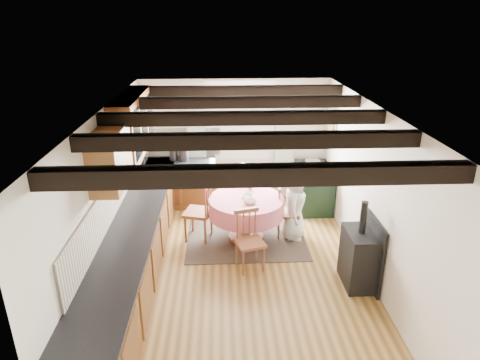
{
  "coord_description": "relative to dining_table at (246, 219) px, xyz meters",
  "views": [
    {
      "loc": [
        -0.29,
        -5.22,
        3.56
      ],
      "look_at": [
        0.0,
        0.8,
        1.15
      ],
      "focal_mm": 31.64,
      "sensor_mm": 36.0,
      "label": 1
    }
  ],
  "objects": [
    {
      "name": "floor",
      "position": [
        -0.11,
        -1.01,
        -0.37
      ],
      "size": [
        3.6,
        5.5,
        0.0
      ],
      "primitive_type": "cube",
      "color": "#A5793A",
      "rests_on": "ground"
    },
    {
      "name": "ceiling",
      "position": [
        -0.11,
        -1.01,
        2.03
      ],
      "size": [
        3.6,
        5.5,
        0.0
      ],
      "primitive_type": "cube",
      "color": "white",
      "rests_on": "ground"
    },
    {
      "name": "wall_back",
      "position": [
        -0.11,
        1.74,
        0.83
      ],
      "size": [
        3.6,
        0.0,
        2.4
      ],
      "primitive_type": "cube",
      "color": "silver",
      "rests_on": "ground"
    },
    {
      "name": "wall_front",
      "position": [
        -0.11,
        -3.76,
        0.83
      ],
      "size": [
        3.6,
        0.0,
        2.4
      ],
      "primitive_type": "cube",
      "color": "silver",
      "rests_on": "ground"
    },
    {
      "name": "wall_left",
      "position": [
        -1.91,
        -1.01,
        0.83
      ],
      "size": [
        0.0,
        5.5,
        2.4
      ],
      "primitive_type": "cube",
      "color": "silver",
      "rests_on": "ground"
    },
    {
      "name": "wall_right",
      "position": [
        1.69,
        -1.01,
        0.83
      ],
      "size": [
        0.0,
        5.5,
        2.4
      ],
      "primitive_type": "cube",
      "color": "silver",
      "rests_on": "ground"
    },
    {
      "name": "beam_a",
      "position": [
        -0.11,
        -3.01,
        1.94
      ],
      "size": [
        3.6,
        0.16,
        0.16
      ],
      "primitive_type": "cube",
      "color": "black",
      "rests_on": "ceiling"
    },
    {
      "name": "beam_b",
      "position": [
        -0.11,
        -2.01,
        1.94
      ],
      "size": [
        3.6,
        0.16,
        0.16
      ],
      "primitive_type": "cube",
      "color": "black",
      "rests_on": "ceiling"
    },
    {
      "name": "beam_c",
      "position": [
        -0.11,
        -1.01,
        1.94
      ],
      "size": [
        3.6,
        0.16,
        0.16
      ],
      "primitive_type": "cube",
      "color": "black",
      "rests_on": "ceiling"
    },
    {
      "name": "beam_d",
      "position": [
        -0.11,
        -0.01,
        1.94
      ],
      "size": [
        3.6,
        0.16,
        0.16
      ],
      "primitive_type": "cube",
      "color": "black",
      "rests_on": "ceiling"
    },
    {
      "name": "beam_e",
      "position": [
        -0.11,
        0.99,
        1.94
      ],
      "size": [
        3.6,
        0.16,
        0.16
      ],
      "primitive_type": "cube",
      "color": "black",
      "rests_on": "ceiling"
    },
    {
      "name": "splash_left",
      "position": [
        -1.89,
        -0.71,
        0.83
      ],
      "size": [
        0.02,
        4.5,
        0.55
      ],
      "primitive_type": "cube",
      "color": "beige",
      "rests_on": "wall_left"
    },
    {
      "name": "splash_back",
      "position": [
        -1.11,
        1.72,
        0.83
      ],
      "size": [
        1.4,
        0.02,
        0.55
      ],
      "primitive_type": "cube",
      "color": "beige",
      "rests_on": "wall_back"
    },
    {
      "name": "base_cabinet_left",
      "position": [
        -1.61,
        -1.01,
        0.07
      ],
      "size": [
        0.6,
        5.3,
        0.88
      ],
      "primitive_type": "cube",
      "color": "brown",
      "rests_on": "floor"
    },
    {
      "name": "base_cabinet_back",
      "position": [
        -1.16,
        1.44,
        0.07
      ],
      "size": [
        1.3,
        0.6,
        0.88
      ],
      "primitive_type": "cube",
      "color": "brown",
      "rests_on": "floor"
    },
    {
      "name": "worktop_left",
      "position": [
        -1.59,
        -1.01,
        0.53
      ],
      "size": [
        0.64,
        5.3,
        0.04
      ],
      "primitive_type": "cube",
      "color": "black",
      "rests_on": "base_cabinet_left"
    },
    {
      "name": "worktop_back",
      "position": [
        -1.16,
        1.42,
        0.53
      ],
      "size": [
        1.3,
        0.64,
        0.04
      ],
      "primitive_type": "cube",
      "color": "black",
      "rests_on": "base_cabinet_back"
    },
    {
      "name": "wall_cabinet_glass",
      "position": [
        -1.74,
        0.19,
        1.58
      ],
      "size": [
        0.34,
        1.8,
        0.9
      ],
      "primitive_type": "cube",
      "color": "brown",
      "rests_on": "wall_left"
    },
    {
      "name": "wall_cabinet_solid",
      "position": [
        -1.74,
        -1.31,
        1.53
      ],
      "size": [
        0.34,
        0.9,
        0.7
      ],
      "primitive_type": "cube",
      "color": "brown",
      "rests_on": "wall_left"
    },
    {
      "name": "window_frame",
      "position": [
        -0.01,
        1.72,
        1.23
      ],
      "size": [
        1.34,
        0.03,
        1.54
      ],
      "primitive_type": "cube",
      "color": "white",
      "rests_on": "wall_back"
    },
    {
      "name": "window_pane",
      "position": [
        -0.01,
        1.73,
        1.23
      ],
      "size": [
        1.2,
        0.01,
        1.4
      ],
      "primitive_type": "cube",
      "color": "white",
      "rests_on": "wall_back"
    },
    {
      "name": "curtain_left",
      "position": [
        -0.86,
        1.64,
        0.73
      ],
      "size": [
        0.35,
        0.1,
        2.1
      ],
      "primitive_type": "cube",
      "color": "silver",
      "rests_on": "wall_back"
    },
    {
      "name": "curtain_right",
      "position": [
        0.84,
        1.64,
        0.73
      ],
      "size": [
        0.35,
        0.1,
        2.1
      ],
      "primitive_type": "cube",
      "color": "silver",
      "rests_on": "wall_back"
    },
    {
      "name": "curtain_rod",
      "position": [
        -0.01,
        1.64,
        1.83
      ],
      "size": [
        2.0,
        0.03,
        0.03
      ],
      "primitive_type": "cylinder",
      "rotation": [
        0.0,
        1.57,
        0.0
      ],
      "color": "black",
      "rests_on": "wall_back"
    },
    {
      "name": "wall_picture",
      "position": [
        1.66,
        1.29,
        1.33
      ],
      "size": [
        0.04,
        0.5,
        0.6
      ],
      "primitive_type": "cube",
      "color": "gold",
      "rests_on": "wall_right"
    },
    {
      "name": "wall_plate",
      "position": [
        0.94,
        1.71,
        1.33
      ],
      "size": [
        0.3,
        0.02,
        0.3
      ],
      "primitive_type": "cylinder",
      "rotation": [
        1.57,
        0.0,
        0.0
      ],
      "color": "silver",
      "rests_on": "wall_back"
    },
    {
      "name": "rug",
      "position": [
        0.0,
        0.0,
        -0.36
      ],
      "size": [
        1.97,
        1.53,
        0.01
      ],
      "primitive_type": "cube",
      "color": "#382A26",
      "rests_on": "floor"
    },
    {
      "name": "dining_table",
      "position": [
        0.0,
        0.0,
        0.0
      ],
      "size": [
        1.23,
        1.23,
        0.74
      ],
      "primitive_type": null,
      "color": "#D96689",
      "rests_on": "floor"
    },
    {
      "name": "chair_near",
      "position": [
        0.0,
        -0.87,
        0.09
      ],
      "size": [
        0.49,
        0.5,
        0.91
      ],
      "primitive_type": null,
      "rotation": [
        0.0,
        0.0,
        0.29
      ],
      "color": "brown",
      "rests_on": "floor"
    },
    {
      "name": "chair_left",
      "position": [
        -0.79,
        0.07,
        0.15
      ],
      "size": [
        0.57,
        0.55,
        1.03
      ],
      "primitive_type": null,
      "rotation": [
        0.0,
        0.0,
        -1.84
      ],
      "color": "brown",
      "rests_on": "floor"
    },
    {
      "name": "chair_right",
      "position": [
        0.71,
        0.09,
        0.09
      ],
      "size": [
        0.46,
        0.44,
        0.92
      ],
      "primitive_type": null,
      "rotation": [
        0.0,
        0.0,
        1.45
      ],
      "color": "brown",
      "rests_on": "floor"
    },
    {
      "name": "aga_range",
      "position": [
        1.36,
        1.14,
        0.06
      ],
      "size": [
        0.61,
        0.94,
        0.87
      ],
      "primitive_type": null,
      "color": "black",
      "rests_on": "floor"
    },
    {
      "name": "cast_iron_stove",
      "position": [
        1.47,
        -1.32,
        0.26
      ],
      "size": [
        0.38,
        0.63,
        1.26
      ],
      "primitive_type": null,
      "color": "black",
      "rests_on": "floor"
    },
    {
      "name": "child_far",
      "position": [
        -0.01,
        0.8,
        0.17
      ],
      "size": [
        0.43,
        0.32,
        1.09
      ],
      "primitive_type": "imported",
      "rotation": [
        0.0,
        0.0,
        2.99
      ],
      "color": "#23363B",
      "rests_on": "floor"
    },
    {
      "name": "child_right",
      "position": [
        0.8,
        0.01,
        0.23
      ],
      "size": [
        0.52,
        0.66,
        1.19
      ],
      "primitive_type": "imported",
      "rotation": [
        0.0,
        0.0,
        1.31
      ],
      "color": "silver",
      "rests_on": "floor"
    },
    {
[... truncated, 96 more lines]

